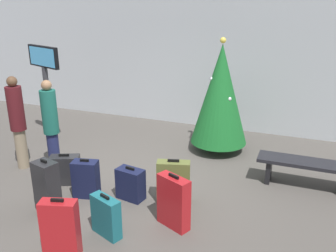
% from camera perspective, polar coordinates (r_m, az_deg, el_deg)
% --- Properties ---
extents(ground_plane, '(16.00, 16.00, 0.00)m').
position_cam_1_polar(ground_plane, '(6.51, -6.47, -8.70)').
color(ground_plane, '#514C47').
extents(back_wall, '(16.00, 0.20, 3.24)m').
position_cam_1_polar(back_wall, '(9.12, 3.61, 10.23)').
color(back_wall, '#B7BCC1').
rests_on(back_wall, ground_plane).
extents(holiday_tree, '(1.18, 1.18, 2.38)m').
position_cam_1_polar(holiday_tree, '(7.43, 8.35, 4.97)').
color(holiday_tree, '#4C3319').
rests_on(holiday_tree, ground_plane).
extents(flight_info_kiosk, '(1.03, 0.44, 2.14)m').
position_cam_1_polar(flight_info_kiosk, '(8.36, -19.00, 7.81)').
color(flight_info_kiosk, '#333338').
rests_on(flight_info_kiosk, ground_plane).
extents(waiting_bench, '(1.62, 0.44, 0.48)m').
position_cam_1_polar(waiting_bench, '(6.56, 21.19, -6.16)').
color(waiting_bench, black).
rests_on(waiting_bench, ground_plane).
extents(traveller_0, '(0.32, 0.32, 1.78)m').
position_cam_1_polar(traveller_0, '(7.19, -22.86, 0.85)').
color(traveller_0, gray).
rests_on(traveller_0, ground_plane).
extents(traveller_1, '(0.30, 0.30, 1.74)m').
position_cam_1_polar(traveller_1, '(6.86, -18.19, 0.35)').
color(traveller_1, '#1E234C').
rests_on(traveller_1, ground_plane).
extents(suitcase_0, '(0.48, 0.31, 0.81)m').
position_cam_1_polar(suitcase_0, '(4.76, -16.76, -15.43)').
color(suitcase_0, '#B2191E').
rests_on(suitcase_0, ground_plane).
extents(suitcase_1, '(0.56, 0.42, 0.55)m').
position_cam_1_polar(suitcase_1, '(6.54, -16.03, -6.71)').
color(suitcase_1, '#232326').
rests_on(suitcase_1, ground_plane).
extents(suitcase_3, '(0.49, 0.32, 0.61)m').
position_cam_1_polar(suitcase_3, '(5.05, -9.84, -14.00)').
color(suitcase_3, '#19606B').
rests_on(suitcase_3, ground_plane).
extents(suitcase_4, '(0.45, 0.32, 0.66)m').
position_cam_1_polar(suitcase_4, '(6.02, -12.96, -8.21)').
color(suitcase_4, '#141938').
rests_on(suitcase_4, ground_plane).
extents(suitcase_5, '(0.53, 0.37, 0.81)m').
position_cam_1_polar(suitcase_5, '(5.10, 0.89, -12.01)').
color(suitcase_5, '#B2191E').
rests_on(suitcase_5, ground_plane).
extents(suitcase_6, '(0.47, 0.31, 0.56)m').
position_cam_1_polar(suitcase_6, '(5.85, -5.99, -9.17)').
color(suitcase_6, '#141938').
rests_on(suitcase_6, ground_plane).
extents(suitcase_7, '(0.41, 0.33, 0.83)m').
position_cam_1_polar(suitcase_7, '(5.78, -18.75, -9.05)').
color(suitcase_7, '#232326').
rests_on(suitcase_7, ground_plane).
extents(suitcase_8, '(0.55, 0.34, 0.73)m').
position_cam_1_polar(suitcase_8, '(5.71, 0.86, -8.85)').
color(suitcase_8, '#59602D').
rests_on(suitcase_8, ground_plane).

